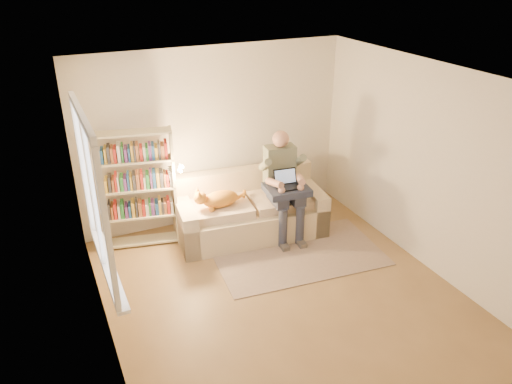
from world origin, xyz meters
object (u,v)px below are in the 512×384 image
laptop (288,182)px  cat (216,199)px  person (283,179)px  bookshelf (138,184)px  sofa (249,213)px

laptop → cat: bearing=170.6°
person → bookshelf: bearing=170.4°
sofa → cat: sofa is taller
cat → laptop: laptop is taller
sofa → laptop: size_ratio=6.17×
sofa → laptop: bearing=-32.0°
cat → bookshelf: bookshelf is taller
laptop → bookshelf: size_ratio=0.21×
person → cat: (-0.95, 0.13, -0.17)m
sofa → person: (0.43, -0.21, 0.53)m
cat → laptop: (0.96, -0.28, 0.19)m
cat → bookshelf: 1.07m
sofa → person: person is taller
sofa → bookshelf: size_ratio=1.31×
person → laptop: size_ratio=4.31×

